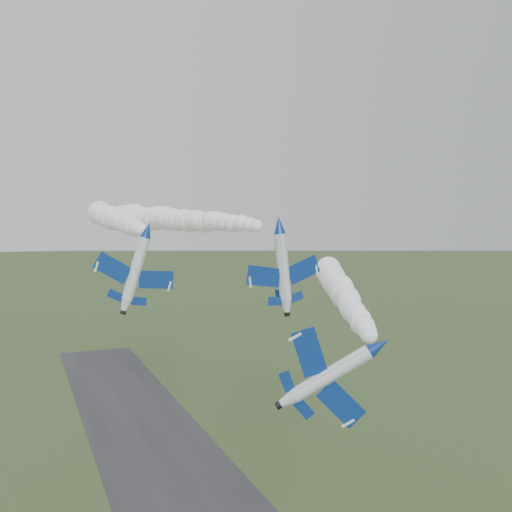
# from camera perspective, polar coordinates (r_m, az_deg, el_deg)

# --- Properties ---
(jet_lead) EXTENTS (7.26, 12.04, 8.91)m
(jet_lead) POSITION_cam_1_polar(r_m,az_deg,el_deg) (56.14, 12.24, -8.77)
(jet_lead) COLOR white
(smoke_trail_jet_lead) EXTENTS (30.54, 59.53, 5.08)m
(smoke_trail_jet_lead) POSITION_cam_1_polar(r_m,az_deg,el_deg) (89.80, 8.58, -3.53)
(smoke_trail_jet_lead) COLOR white
(jet_pair_left) EXTENTS (9.37, 11.69, 3.69)m
(jet_pair_left) POSITION_cam_1_polar(r_m,az_deg,el_deg) (70.66, -10.79, 2.60)
(jet_pair_left) COLOR white
(smoke_trail_jet_pair_left) EXTENTS (8.92, 70.28, 4.97)m
(smoke_trail_jet_pair_left) POSITION_cam_1_polar(r_m,az_deg,el_deg) (108.10, -14.04, 3.62)
(smoke_trail_jet_pair_left) COLOR white
(jet_pair_right) EXTENTS (11.29, 13.50, 3.38)m
(jet_pair_right) POSITION_cam_1_polar(r_m,az_deg,el_deg) (75.36, 2.37, 3.15)
(jet_pair_right) COLOR white
(smoke_trail_jet_pair_right) EXTENTS (14.02, 73.08, 5.91)m
(smoke_trail_jet_pair_right) POSITION_cam_1_polar(r_m,az_deg,el_deg) (110.91, -8.44, 3.64)
(smoke_trail_jet_pair_right) COLOR white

